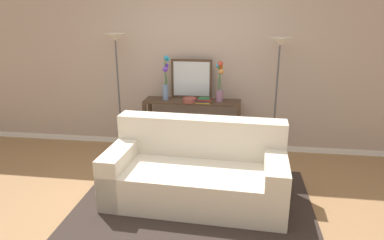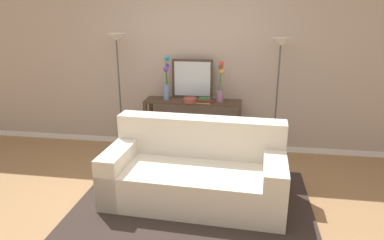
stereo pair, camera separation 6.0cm
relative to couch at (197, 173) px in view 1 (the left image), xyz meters
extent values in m
cube|color=#9E754C|center=(-0.22, -0.40, -0.32)|extent=(16.00, 16.00, 0.02)
cube|color=white|center=(-0.22, 1.61, -0.26)|extent=(12.00, 0.15, 0.09)
cube|color=#B29E8E|center=(-0.22, 1.61, 1.14)|extent=(12.00, 0.14, 2.73)
cube|color=#332823|center=(0.00, -0.16, -0.30)|extent=(2.58, 1.95, 0.01)
cube|color=beige|center=(0.00, -0.06, -0.10)|extent=(2.00, 1.03, 0.42)
cube|color=beige|center=(0.01, 0.28, 0.34)|extent=(1.97, 0.35, 0.46)
cube|color=beige|center=(-0.86, -0.02, -0.01)|extent=(0.28, 0.96, 0.60)
cube|color=beige|center=(0.85, -0.10, -0.01)|extent=(0.28, 0.96, 0.60)
cube|color=#473323|center=(-0.23, 1.27, 0.50)|extent=(1.39, 0.36, 0.03)
cube|color=#473323|center=(-0.23, 1.27, -0.16)|extent=(1.28, 0.31, 0.01)
cube|color=#473323|center=(-0.90, 1.11, 0.09)|extent=(0.05, 0.05, 0.80)
cube|color=#473323|center=(0.44, 1.11, 0.09)|extent=(0.05, 0.05, 0.80)
cube|color=#473323|center=(-0.90, 1.42, 0.09)|extent=(0.05, 0.05, 0.80)
cube|color=#473323|center=(0.44, 1.42, 0.09)|extent=(0.05, 0.05, 0.80)
cylinder|color=#4C4C51|center=(-1.30, 1.20, -0.30)|extent=(0.26, 0.26, 0.02)
cylinder|color=#4C4C51|center=(-1.30, 1.20, 0.53)|extent=(0.02, 0.02, 1.64)
cone|color=silver|center=(-1.30, 1.20, 1.40)|extent=(0.28, 0.28, 0.10)
cylinder|color=#4C4C51|center=(0.94, 1.20, -0.30)|extent=(0.26, 0.26, 0.02)
cylinder|color=#4C4C51|center=(0.94, 1.20, 0.51)|extent=(0.02, 0.02, 1.60)
cone|color=silver|center=(0.94, 1.20, 1.37)|extent=(0.28, 0.28, 0.10)
cube|color=#473323|center=(-0.26, 1.42, 0.80)|extent=(0.60, 0.02, 0.57)
cube|color=silver|center=(-0.26, 1.41, 0.80)|extent=(0.53, 0.01, 0.50)
cylinder|color=#6B84AD|center=(-0.62, 1.26, 0.63)|extent=(0.08, 0.08, 0.22)
cylinder|color=#3D7538|center=(-0.61, 1.27, 0.87)|extent=(0.03, 0.02, 0.27)
sphere|color=#5F29D1|center=(-0.60, 1.28, 1.01)|extent=(0.06, 0.06, 0.06)
cylinder|color=#3D7538|center=(-0.61, 1.27, 0.87)|extent=(0.02, 0.02, 0.27)
sphere|color=#1993C8|center=(-0.60, 1.29, 1.01)|extent=(0.05, 0.05, 0.05)
cylinder|color=#3D7538|center=(-0.61, 1.25, 0.93)|extent=(0.04, 0.05, 0.39)
sphere|color=#2896C5|center=(-0.59, 1.24, 1.13)|extent=(0.06, 0.06, 0.06)
cylinder|color=#3D7538|center=(-0.61, 1.25, 0.85)|extent=(0.03, 0.02, 0.23)
sphere|color=#6639C6|center=(-0.61, 1.23, 0.96)|extent=(0.07, 0.07, 0.07)
cylinder|color=#3D7538|center=(-0.61, 1.26, 0.92)|extent=(0.02, 0.04, 0.37)
sphere|color=#29AAE1|center=(-0.59, 1.27, 1.10)|extent=(0.07, 0.07, 0.07)
cylinder|color=gray|center=(0.16, 1.26, 0.60)|extent=(0.10, 0.10, 0.16)
cylinder|color=#3D7538|center=(0.16, 1.25, 0.87)|extent=(0.06, 0.01, 0.38)
sphere|color=#C83F2C|center=(0.17, 1.23, 1.06)|extent=(0.07, 0.07, 0.07)
cylinder|color=#3D7538|center=(0.15, 1.27, 0.85)|extent=(0.04, 0.04, 0.34)
sphere|color=#2CA5D9|center=(0.14, 1.29, 1.02)|extent=(0.07, 0.07, 0.07)
cylinder|color=#3D7538|center=(0.16, 1.28, 0.84)|extent=(0.03, 0.01, 0.33)
sphere|color=#CA6D17|center=(0.16, 1.30, 1.00)|extent=(0.08, 0.08, 0.08)
cylinder|color=#3D7538|center=(0.17, 1.25, 0.81)|extent=(0.03, 0.03, 0.27)
sphere|color=#D08641|center=(0.18, 1.23, 0.95)|extent=(0.08, 0.08, 0.08)
cylinder|color=brown|center=(-0.25, 1.16, 0.54)|extent=(0.20, 0.20, 0.06)
torus|color=brown|center=(-0.25, 1.16, 0.58)|extent=(0.20, 0.20, 0.01)
cube|color=gold|center=(-0.06, 1.17, 0.52)|extent=(0.21, 0.16, 0.01)
cube|color=#2D2D33|center=(-0.06, 1.16, 0.54)|extent=(0.20, 0.15, 0.02)
cube|color=maroon|center=(-0.04, 1.15, 0.56)|extent=(0.18, 0.14, 0.01)
cube|color=#236033|center=(-0.05, 1.17, 0.58)|extent=(0.16, 0.13, 0.02)
cube|color=tan|center=(-0.77, 1.27, -0.26)|extent=(0.06, 0.14, 0.10)
cube|color=maroon|center=(-0.72, 1.27, -0.26)|extent=(0.03, 0.15, 0.10)
cube|color=#1E7075|center=(-0.68, 1.27, -0.25)|extent=(0.05, 0.18, 0.12)
cube|color=silver|center=(-0.63, 1.27, -0.26)|extent=(0.04, 0.18, 0.11)
cube|color=#236033|center=(-0.60, 1.27, -0.26)|extent=(0.04, 0.13, 0.11)
cube|color=#6B3360|center=(-0.55, 1.27, -0.25)|extent=(0.06, 0.13, 0.12)
cube|color=#B77F33|center=(-0.49, 1.27, -0.25)|extent=(0.06, 0.14, 0.12)
cube|color=slate|center=(-0.43, 1.27, -0.26)|extent=(0.05, 0.15, 0.10)
cube|color=#2D2D33|center=(-0.39, 1.27, -0.25)|extent=(0.04, 0.15, 0.12)
camera|label=1|loc=(0.44, -3.52, 1.76)|focal=32.39mm
camera|label=2|loc=(0.50, -3.51, 1.76)|focal=32.39mm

